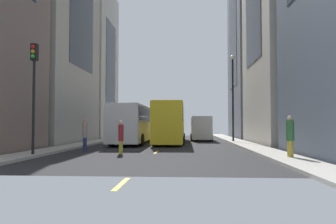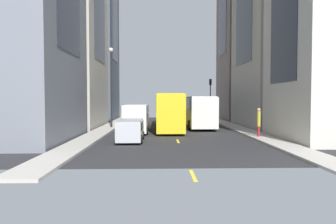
{
  "view_description": "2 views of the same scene",
  "coord_description": "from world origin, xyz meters",
  "views": [
    {
      "loc": [
        1.87,
        -30.07,
        1.72
      ],
      "look_at": [
        0.15,
        -0.14,
        2.92
      ],
      "focal_mm": 33.66,
      "sensor_mm": 36.0,
      "label": 1
    },
    {
      "loc": [
        1.38,
        33.88,
        3.13
      ],
      "look_at": [
        0.55,
        4.06,
        1.89
      ],
      "focal_mm": 34.26,
      "sensor_mm": 36.0,
      "label": 2
    }
  ],
  "objects": [
    {
      "name": "car_silver_0",
      "position": [
        3.47,
        10.52,
        0.94
      ],
      "size": [
        1.88,
        4.16,
        1.59
      ],
      "color": "#B7BABF",
      "rests_on": "ground"
    },
    {
      "name": "pedestrian_crossing_mid",
      "position": [
        -6.46,
        8.95,
        1.38
      ],
      "size": [
        0.28,
        0.28,
        2.25
      ],
      "rotation": [
        0.0,
        0.0,
        3.83
      ],
      "color": "maroon",
      "rests_on": "ground"
    },
    {
      "name": "sidewalk_east",
      "position": [
        6.78,
        0.0,
        0.07
      ],
      "size": [
        1.83,
        44.0,
        0.15
      ],
      "primitive_type": "cube",
      "color": "#B2ADA3",
      "rests_on": "ground"
    },
    {
      "name": "city_bus_white",
      "position": [
        -2.93,
        -1.55,
        2.01
      ],
      "size": [
        2.8,
        11.45,
        3.35
      ],
      "color": "silver",
      "rests_on": "ground"
    },
    {
      "name": "ground_plane",
      "position": [
        0.0,
        0.0,
        0.0
      ],
      "size": [
        39.38,
        39.38,
        0.0
      ],
      "primitive_type": "plane",
      "color": "#28282B"
    },
    {
      "name": "pedestrian_walking_far",
      "position": [
        -1.96,
        -11.73,
        1.06
      ],
      "size": [
        0.31,
        0.31,
        1.97
      ],
      "rotation": [
        0.0,
        0.0,
        5.39
      ],
      "color": "gold",
      "rests_on": "ground"
    },
    {
      "name": "pedestrian_waiting_curb",
      "position": [
        -4.6,
        -10.25,
        1.16
      ],
      "size": [
        0.32,
        0.32,
        2.14
      ],
      "rotation": [
        0.0,
        0.0,
        6.26
      ],
      "color": "navy",
      "rests_on": "ground"
    },
    {
      "name": "building_east_2",
      "position": [
        11.96,
        10.24,
        14.4
      ],
      "size": [
        8.22,
        10.5,
        28.8
      ],
      "color": "slate",
      "rests_on": "ground"
    },
    {
      "name": "lane_stripe_1",
      "position": [
        0.0,
        -10.5,
        0.01
      ],
      "size": [
        0.16,
        2.0,
        0.01
      ],
      "primitive_type": "cube",
      "color": "yellow",
      "rests_on": "ground"
    },
    {
      "name": "sidewalk_west",
      "position": [
        -6.78,
        0.0,
        0.07
      ],
      "size": [
        1.83,
        44.0,
        0.15
      ],
      "primitive_type": "cube",
      "color": "#B2ADA3",
      "rests_on": "ground"
    },
    {
      "name": "lane_stripe_0",
      "position": [
        0.0,
        -21.0,
        0.01
      ],
      "size": [
        0.16,
        2.0,
        0.01
      ],
      "primitive_type": "cube",
      "color": "yellow",
      "rests_on": "ground"
    },
    {
      "name": "lane_stripe_4",
      "position": [
        0.0,
        21.0,
        0.01
      ],
      "size": [
        0.16,
        2.0,
        0.01
      ],
      "primitive_type": "cube",
      "color": "yellow",
      "rests_on": "ground"
    },
    {
      "name": "building_west_2",
      "position": [
        -11.81,
        10.02,
        9.67
      ],
      "size": [
        7.92,
        9.17,
        19.34
      ],
      "color": "beige",
      "rests_on": "ground"
    },
    {
      "name": "traffic_light_near_corner",
      "position": [
        -6.26,
        -13.77,
        4.26
      ],
      "size": [
        0.32,
        0.44,
        5.91
      ],
      "color": "black",
      "rests_on": "ground"
    },
    {
      "name": "lane_stripe_3",
      "position": [
        0.0,
        10.5,
        0.01
      ],
      "size": [
        0.16,
        2.0,
        0.01
      ],
      "primitive_type": "cube",
      "color": "yellow",
      "rests_on": "ground"
    },
    {
      "name": "streetcar_yellow",
      "position": [
        0.39,
        0.44,
        2.13
      ],
      "size": [
        2.7,
        14.24,
        3.59
      ],
      "color": "yellow",
      "rests_on": "ground"
    },
    {
      "name": "lane_stripe_2",
      "position": [
        0.0,
        0.0,
        0.01
      ],
      "size": [
        0.16,
        2.0,
        0.01
      ],
      "primitive_type": "cube",
      "color": "yellow",
      "rests_on": "ground"
    },
    {
      "name": "delivery_van_white",
      "position": [
        3.48,
        4.32,
        1.51
      ],
      "size": [
        2.25,
        5.92,
        2.58
      ],
      "color": "white",
      "rests_on": "ground"
    },
    {
      "name": "pedestrian_crossing_near",
      "position": [
        6.95,
        -14.35,
        1.21
      ],
      "size": [
        0.39,
        0.39,
        2.02
      ],
      "rotation": [
        0.0,
        0.0,
        1.17
      ],
      "color": "gold",
      "rests_on": "ground"
    },
    {
      "name": "streetlamp_near",
      "position": [
        6.36,
        0.34,
        5.12
      ],
      "size": [
        0.44,
        0.44,
        8.27
      ],
      "color": "black",
      "rests_on": "ground"
    }
  ]
}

